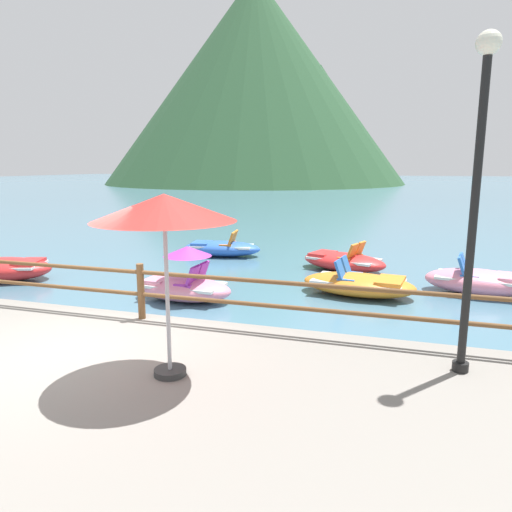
# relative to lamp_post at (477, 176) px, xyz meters

# --- Properties ---
(ground_plane) EXTENTS (200.00, 200.00, 0.00)m
(ground_plane) POSITION_rel_lamp_post_xyz_m (-4.94, 39.11, -2.84)
(ground_plane) COLOR #477084
(dock_railing) EXTENTS (23.92, 0.12, 0.95)m
(dock_railing) POSITION_rel_lamp_post_xyz_m (-4.94, 0.66, -1.85)
(dock_railing) COLOR brown
(dock_railing) RESTS_ON promenade_dock
(lamp_post) EXTENTS (0.28, 0.28, 4.04)m
(lamp_post) POSITION_rel_lamp_post_xyz_m (0.00, 0.00, 0.00)
(lamp_post) COLOR black
(lamp_post) RESTS_ON promenade_dock
(beach_umbrella) EXTENTS (1.70, 1.70, 2.24)m
(beach_umbrella) POSITION_rel_lamp_post_xyz_m (-3.46, -1.18, -0.39)
(beach_umbrella) COLOR #B2B2B7
(beach_umbrella) RESTS_ON promenade_dock
(pedal_boat_0) EXTENTS (2.75, 1.67, 0.84)m
(pedal_boat_0) POSITION_rel_lamp_post_xyz_m (-1.66, 4.71, -2.57)
(pedal_boat_0) COLOR orange
(pedal_boat_0) RESTS_ON ground
(pedal_boat_2) EXTENTS (2.68, 1.45, 0.84)m
(pedal_boat_2) POSITION_rel_lamp_post_xyz_m (-6.44, 8.24, -2.57)
(pedal_boat_2) COLOR blue
(pedal_boat_2) RESTS_ON ground
(pedal_boat_3) EXTENTS (2.27, 1.21, 1.23)m
(pedal_boat_3) POSITION_rel_lamp_post_xyz_m (-5.34, 3.12, -2.44)
(pedal_boat_3) COLOR pink
(pedal_boat_3) RESTS_ON ground
(pedal_boat_4) EXTENTS (2.79, 2.07, 0.91)m
(pedal_boat_4) POSITION_rel_lamp_post_xyz_m (-10.67, 3.43, -2.52)
(pedal_boat_4) COLOR red
(pedal_boat_4) RESTS_ON ground
(pedal_boat_5) EXTENTS (2.54, 1.62, 0.90)m
(pedal_boat_5) POSITION_rel_lamp_post_xyz_m (1.00, 5.61, -2.53)
(pedal_boat_5) COLOR pink
(pedal_boat_5) RESTS_ON ground
(pedal_boat_6) EXTENTS (2.74, 1.99, 0.84)m
(pedal_boat_6) POSITION_rel_lamp_post_xyz_m (-2.32, 7.25, -2.57)
(pedal_boat_6) COLOR red
(pedal_boat_6) RESTS_ON ground
(cliff_headland) EXTENTS (48.80, 48.80, 32.71)m
(cliff_headland) POSITION_rel_lamp_post_xyz_m (-23.24, 71.83, 12.51)
(cliff_headland) COLOR #284C2D
(cliff_headland) RESTS_ON ground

